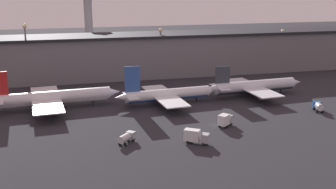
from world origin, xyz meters
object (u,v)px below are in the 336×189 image
(service_vehicle_3, at_px, (225,120))
(service_vehicle_4, at_px, (127,138))
(airplane_2, at_px, (254,86))
(airplane_1, at_px, (167,95))
(service_vehicle_1, at_px, (318,106))
(control_tower, at_px, (88,15))
(airplane_0, at_px, (51,98))
(service_vehicle_0, at_px, (196,136))

(service_vehicle_3, bearing_deg, service_vehicle_4, 151.42)
(airplane_2, distance_m, service_vehicle_4, 65.38)
(airplane_1, relative_size, service_vehicle_1, 6.92)
(airplane_2, xyz_separation_m, control_tower, (-54.61, 95.02, 20.66))
(airplane_0, relative_size, service_vehicle_3, 8.48)
(airplane_0, relative_size, service_vehicle_4, 8.49)
(airplane_1, height_order, control_tower, control_tower)
(service_vehicle_4, bearing_deg, airplane_1, 12.41)
(service_vehicle_1, bearing_deg, service_vehicle_3, 118.24)
(airplane_2, distance_m, control_tower, 111.52)
(airplane_0, bearing_deg, control_tower, 73.66)
(airplane_2, bearing_deg, airplane_0, 174.64)
(service_vehicle_3, bearing_deg, service_vehicle_0, -179.31)
(airplane_1, relative_size, control_tower, 0.92)
(airplane_2, bearing_deg, control_tower, 115.34)
(airplane_0, height_order, service_vehicle_0, airplane_0)
(service_vehicle_1, bearing_deg, airplane_0, 91.73)
(service_vehicle_1, relative_size, control_tower, 0.13)
(service_vehicle_0, xyz_separation_m, service_vehicle_1, (48.64, 17.88, -0.38))
(airplane_2, bearing_deg, airplane_1, -179.96)
(service_vehicle_1, height_order, control_tower, control_tower)
(airplane_1, bearing_deg, service_vehicle_1, -28.39)
(service_vehicle_0, bearing_deg, airplane_1, 120.62)
(airplane_0, xyz_separation_m, service_vehicle_3, (50.68, -31.31, -1.76))
(airplane_1, height_order, service_vehicle_1, airplane_1)
(service_vehicle_0, bearing_deg, control_tower, 130.78)
(service_vehicle_1, bearing_deg, service_vehicle_0, 127.76)
(airplane_2, relative_size, service_vehicle_4, 7.27)
(airplane_1, height_order, service_vehicle_3, airplane_1)
(airplane_0, distance_m, service_vehicle_1, 89.99)
(service_vehicle_4, bearing_deg, airplane_0, 70.42)
(airplane_0, relative_size, airplane_2, 1.17)
(service_vehicle_0, xyz_separation_m, service_vehicle_4, (-17.79, 4.74, -0.49))
(airplane_1, bearing_deg, airplane_2, 0.04)
(airplane_0, bearing_deg, service_vehicle_1, -20.40)
(airplane_0, bearing_deg, service_vehicle_0, -52.78)
(service_vehicle_1, relative_size, service_vehicle_3, 0.98)
(airplane_2, bearing_deg, service_vehicle_0, -135.82)
(airplane_0, distance_m, service_vehicle_0, 56.94)
(service_vehicle_1, height_order, service_vehicle_4, service_vehicle_1)
(airplane_1, height_order, service_vehicle_4, airplane_1)
(airplane_1, distance_m, airplane_2, 34.73)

